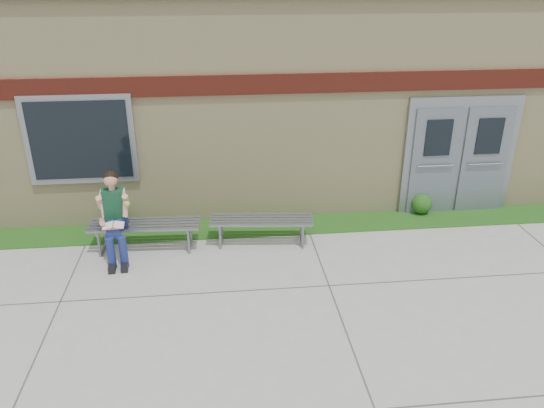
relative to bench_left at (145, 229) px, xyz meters
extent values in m
plane|color=#9E9E99|center=(1.91, -2.00, -0.37)|extent=(80.00, 80.00, 0.00)
cube|color=#1D5316|center=(1.91, 0.60, -0.36)|extent=(16.00, 0.80, 0.02)
cube|color=beige|center=(1.91, 4.00, 1.63)|extent=(16.00, 6.00, 4.00)
cube|color=maroon|center=(1.91, 0.97, 2.23)|extent=(16.00, 0.06, 0.35)
cube|color=slate|center=(-1.09, 0.96, 1.33)|extent=(1.90, 0.08, 1.60)
cube|color=black|center=(-1.09, 0.92, 1.33)|extent=(1.70, 0.04, 1.40)
cube|color=slate|center=(5.91, 0.96, 0.78)|extent=(2.20, 0.08, 2.30)
cube|color=slate|center=(5.41, 0.91, 0.68)|extent=(0.92, 0.06, 2.10)
cube|color=slate|center=(6.41, 0.91, 0.68)|extent=(0.92, 0.06, 2.10)
cube|color=slate|center=(0.00, 0.00, 0.09)|extent=(1.89, 0.60, 0.04)
cube|color=slate|center=(-0.75, 0.00, -0.16)|extent=(0.07, 0.52, 0.42)
cube|color=slate|center=(0.75, 0.00, -0.16)|extent=(0.07, 0.52, 0.42)
cube|color=slate|center=(2.00, 0.00, 0.07)|extent=(1.83, 0.67, 0.03)
cube|color=slate|center=(1.29, 0.00, -0.17)|extent=(0.09, 0.50, 0.41)
cube|color=slate|center=(2.71, 0.00, -0.17)|extent=(0.09, 0.50, 0.41)
cube|color=navy|center=(-0.45, -0.05, 0.20)|extent=(0.39, 0.29, 0.17)
cube|color=#0D3122|center=(-0.45, -0.07, 0.53)|extent=(0.36, 0.24, 0.50)
sphere|color=tan|center=(-0.45, -0.08, 0.97)|extent=(0.24, 0.24, 0.23)
sphere|color=black|center=(-0.45, -0.06, 0.99)|extent=(0.26, 0.26, 0.24)
cylinder|color=navy|center=(-0.53, -0.34, 0.22)|extent=(0.20, 0.47, 0.16)
cylinder|color=navy|center=(-0.33, -0.32, 0.22)|extent=(0.20, 0.47, 0.16)
cylinder|color=navy|center=(-0.48, -0.60, -0.10)|extent=(0.13, 0.13, 0.54)
cylinder|color=navy|center=(-0.29, -0.58, -0.10)|extent=(0.13, 0.13, 0.54)
cube|color=black|center=(-0.48, -0.67, -0.32)|extent=(0.13, 0.29, 0.11)
cube|color=black|center=(-0.28, -0.66, -0.32)|extent=(0.13, 0.29, 0.11)
cylinder|color=tan|center=(-0.65, -0.15, 0.60)|extent=(0.12, 0.25, 0.29)
cylinder|color=tan|center=(-0.24, -0.12, 0.60)|extent=(0.12, 0.25, 0.29)
cube|color=white|center=(-0.42, -0.46, 0.33)|extent=(0.35, 0.26, 0.02)
cube|color=#D24F55|center=(-0.42, -0.46, 0.31)|extent=(0.35, 0.27, 0.01)
sphere|color=#90D137|center=(-0.19, -0.27, 0.61)|extent=(0.09, 0.09, 0.09)
sphere|color=#1D5316|center=(-0.63, 0.85, -0.14)|extent=(0.42, 0.42, 0.42)
sphere|color=#1D5316|center=(5.23, 0.85, -0.15)|extent=(0.40, 0.40, 0.40)
camera|label=1|loc=(1.31, -8.26, 4.13)|focal=35.00mm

